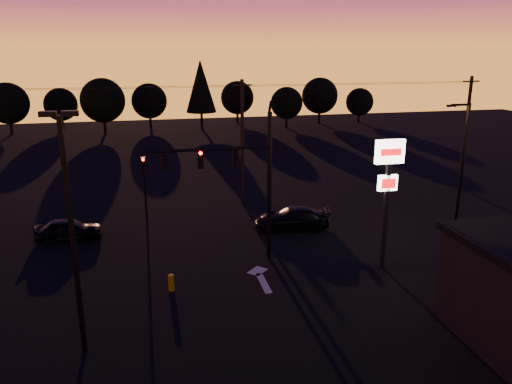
# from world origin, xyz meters

# --- Properties ---
(ground) EXTENTS (120.00, 120.00, 0.00)m
(ground) POSITION_xyz_m (0.00, 0.00, 0.00)
(ground) COLOR black
(ground) RESTS_ON ground
(lane_arrow) EXTENTS (1.20, 3.10, 0.01)m
(lane_arrow) POSITION_xyz_m (0.50, 1.67, 0.01)
(lane_arrow) COLOR beige
(lane_arrow) RESTS_ON ground
(traffic_signal_mast) EXTENTS (6.79, 0.52, 8.58)m
(traffic_signal_mast) POSITION_xyz_m (-0.10, 3.99, 4.94)
(traffic_signal_mast) COLOR black
(traffic_signal_mast) RESTS_ON ground
(secondary_signal) EXTENTS (0.30, 0.31, 4.35)m
(secondary_signal) POSITION_xyz_m (-5.00, 11.49, 2.86)
(secondary_signal) COLOR black
(secondary_signal) RESTS_ON ground
(parking_lot_light) EXTENTS (1.25, 0.30, 9.14)m
(parking_lot_light) POSITION_xyz_m (-7.50, -3.00, 5.27)
(parking_lot_light) COLOR black
(parking_lot_light) RESTS_ON ground
(pylon_sign) EXTENTS (1.50, 0.28, 6.80)m
(pylon_sign) POSITION_xyz_m (7.00, 1.50, 4.91)
(pylon_sign) COLOR black
(pylon_sign) RESTS_ON ground
(streetlight) EXTENTS (1.55, 0.35, 8.00)m
(streetlight) POSITION_xyz_m (13.91, 5.50, 4.42)
(streetlight) COLOR black
(streetlight) RESTS_ON ground
(utility_pole_1) EXTENTS (1.40, 0.26, 9.00)m
(utility_pole_1) POSITION_xyz_m (2.00, 14.00, 4.59)
(utility_pole_1) COLOR black
(utility_pole_1) RESTS_ON ground
(utility_pole_2) EXTENTS (1.40, 0.26, 9.00)m
(utility_pole_2) POSITION_xyz_m (20.00, 14.00, 4.59)
(utility_pole_2) COLOR black
(utility_pole_2) RESTS_ON ground
(power_wires) EXTENTS (36.00, 1.22, 0.07)m
(power_wires) POSITION_xyz_m (2.00, 14.00, 8.57)
(power_wires) COLOR black
(power_wires) RESTS_ON ground
(bollard) EXTENTS (0.27, 0.27, 0.82)m
(bollard) POSITION_xyz_m (-3.97, 1.21, 0.41)
(bollard) COLOR #A58900
(bollard) RESTS_ON ground
(tree_0) EXTENTS (5.36, 5.36, 6.74)m
(tree_0) POSITION_xyz_m (-22.00, 50.00, 4.06)
(tree_0) COLOR black
(tree_0) RESTS_ON ground
(tree_1) EXTENTS (4.54, 4.54, 5.71)m
(tree_1) POSITION_xyz_m (-16.00, 53.00, 3.43)
(tree_1) COLOR black
(tree_1) RESTS_ON ground
(tree_2) EXTENTS (5.77, 5.78, 7.26)m
(tree_2) POSITION_xyz_m (-10.00, 48.00, 4.37)
(tree_2) COLOR black
(tree_2) RESTS_ON ground
(tree_3) EXTENTS (4.95, 4.95, 6.22)m
(tree_3) POSITION_xyz_m (-4.00, 52.00, 3.75)
(tree_3) COLOR black
(tree_3) RESTS_ON ground
(tree_4) EXTENTS (4.18, 4.18, 9.50)m
(tree_4) POSITION_xyz_m (3.00, 49.00, 5.93)
(tree_4) COLOR black
(tree_4) RESTS_ON ground
(tree_5) EXTENTS (4.95, 4.95, 6.22)m
(tree_5) POSITION_xyz_m (9.00, 54.00, 3.75)
(tree_5) COLOR black
(tree_5) RESTS_ON ground
(tree_6) EXTENTS (4.54, 4.54, 5.71)m
(tree_6) POSITION_xyz_m (15.00, 48.00, 3.43)
(tree_6) COLOR black
(tree_6) RESTS_ON ground
(tree_7) EXTENTS (5.36, 5.36, 6.74)m
(tree_7) POSITION_xyz_m (21.00, 51.00, 4.06)
(tree_7) COLOR black
(tree_7) RESTS_ON ground
(tree_8) EXTENTS (4.12, 4.12, 5.19)m
(tree_8) POSITION_xyz_m (27.00, 50.00, 3.12)
(tree_8) COLOR black
(tree_8) RESTS_ON ground
(car_left) EXTENTS (3.90, 1.62, 1.32)m
(car_left) POSITION_xyz_m (-9.58, 9.10, 0.66)
(car_left) COLOR black
(car_left) RESTS_ON ground
(car_right) EXTENTS (5.01, 2.72, 1.38)m
(car_right) POSITION_xyz_m (4.01, 8.02, 0.69)
(car_right) COLOR black
(car_right) RESTS_ON ground
(suv_parked) EXTENTS (3.05, 4.98, 1.29)m
(suv_parked) POSITION_xyz_m (11.36, -2.24, 0.64)
(suv_parked) COLOR black
(suv_parked) RESTS_ON ground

